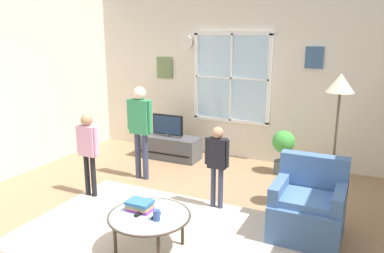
{
  "coord_description": "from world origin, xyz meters",
  "views": [
    {
      "loc": [
        2.1,
        -3.45,
        2.26
      ],
      "look_at": [
        -0.01,
        0.97,
        1.03
      ],
      "focal_mm": 36.41,
      "sensor_mm": 36.0,
      "label": 1
    }
  ],
  "objects_px": {
    "person_pink_shirt": "(88,145)",
    "floor_lamp": "(339,98)",
    "remote_near_cup": "(156,216)",
    "potted_plant_by_window": "(283,148)",
    "tv_stand": "(168,147)",
    "television": "(168,125)",
    "book_stack": "(140,205)",
    "remote_near_books": "(140,213)",
    "cup": "(157,215)",
    "person_green_shirt": "(140,122)",
    "armchair": "(308,208)",
    "person_black_shirt": "(217,158)",
    "coffee_table": "(149,217)"
  },
  "relations": [
    {
      "from": "remote_near_books",
      "to": "person_pink_shirt",
      "type": "bearing_deg",
      "value": 147.52
    },
    {
      "from": "tv_stand",
      "to": "potted_plant_by_window",
      "type": "relative_size",
      "value": 1.62
    },
    {
      "from": "remote_near_books",
      "to": "armchair",
      "type": "bearing_deg",
      "value": 35.76
    },
    {
      "from": "television",
      "to": "book_stack",
      "type": "relative_size",
      "value": 2.17
    },
    {
      "from": "armchair",
      "to": "potted_plant_by_window",
      "type": "relative_size",
      "value": 1.22
    },
    {
      "from": "tv_stand",
      "to": "armchair",
      "type": "bearing_deg",
      "value": -32.0
    },
    {
      "from": "tv_stand",
      "to": "person_pink_shirt",
      "type": "height_order",
      "value": "person_pink_shirt"
    },
    {
      "from": "person_pink_shirt",
      "to": "floor_lamp",
      "type": "bearing_deg",
      "value": 15.16
    },
    {
      "from": "remote_near_cup",
      "to": "potted_plant_by_window",
      "type": "relative_size",
      "value": 0.2
    },
    {
      "from": "remote_near_books",
      "to": "floor_lamp",
      "type": "height_order",
      "value": "floor_lamp"
    },
    {
      "from": "remote_near_cup",
      "to": "person_pink_shirt",
      "type": "distance_m",
      "value": 1.81
    },
    {
      "from": "armchair",
      "to": "floor_lamp",
      "type": "bearing_deg",
      "value": 74.81
    },
    {
      "from": "television",
      "to": "coffee_table",
      "type": "bearing_deg",
      "value": -64.64
    },
    {
      "from": "person_pink_shirt",
      "to": "person_black_shirt",
      "type": "relative_size",
      "value": 1.08
    },
    {
      "from": "remote_near_books",
      "to": "remote_near_cup",
      "type": "height_order",
      "value": "same"
    },
    {
      "from": "television",
      "to": "armchair",
      "type": "bearing_deg",
      "value": -31.96
    },
    {
      "from": "cup",
      "to": "remote_near_cup",
      "type": "distance_m",
      "value": 0.09
    },
    {
      "from": "remote_near_cup",
      "to": "tv_stand",
      "type": "bearing_deg",
      "value": 116.71
    },
    {
      "from": "cup",
      "to": "person_black_shirt",
      "type": "distance_m",
      "value": 1.34
    },
    {
      "from": "television",
      "to": "remote_near_cup",
      "type": "bearing_deg",
      "value": -63.27
    },
    {
      "from": "potted_plant_by_window",
      "to": "floor_lamp",
      "type": "xyz_separation_m",
      "value": [
        0.86,
        -1.18,
        1.05
      ]
    },
    {
      "from": "person_pink_shirt",
      "to": "person_black_shirt",
      "type": "xyz_separation_m",
      "value": [
        1.72,
        0.41,
        -0.05
      ]
    },
    {
      "from": "floor_lamp",
      "to": "remote_near_cup",
      "type": "bearing_deg",
      "value": -131.86
    },
    {
      "from": "television",
      "to": "armchair",
      "type": "distance_m",
      "value": 3.23
    },
    {
      "from": "tv_stand",
      "to": "remote_near_cup",
      "type": "xyz_separation_m",
      "value": [
        1.39,
        -2.76,
        0.22
      ]
    },
    {
      "from": "remote_near_cup",
      "to": "cup",
      "type": "bearing_deg",
      "value": -55.04
    },
    {
      "from": "tv_stand",
      "to": "potted_plant_by_window",
      "type": "distance_m",
      "value": 2.05
    },
    {
      "from": "book_stack",
      "to": "cup",
      "type": "relative_size",
      "value": 2.45
    },
    {
      "from": "person_green_shirt",
      "to": "potted_plant_by_window",
      "type": "relative_size",
      "value": 2.02
    },
    {
      "from": "cup",
      "to": "remote_near_cup",
      "type": "xyz_separation_m",
      "value": [
        -0.04,
        0.06,
        -0.04
      ]
    },
    {
      "from": "person_pink_shirt",
      "to": "person_black_shirt",
      "type": "bearing_deg",
      "value": 13.32
    },
    {
      "from": "tv_stand",
      "to": "person_black_shirt",
      "type": "height_order",
      "value": "person_black_shirt"
    },
    {
      "from": "armchair",
      "to": "coffee_table",
      "type": "xyz_separation_m",
      "value": [
        -1.42,
        -1.06,
        0.06
      ]
    },
    {
      "from": "tv_stand",
      "to": "person_green_shirt",
      "type": "xyz_separation_m",
      "value": [
        0.11,
        -1.05,
        0.7
      ]
    },
    {
      "from": "person_black_shirt",
      "to": "cup",
      "type": "bearing_deg",
      "value": -94.97
    },
    {
      "from": "tv_stand",
      "to": "book_stack",
      "type": "xyz_separation_m",
      "value": [
        1.16,
        -2.71,
        0.26
      ]
    },
    {
      "from": "television",
      "to": "book_stack",
      "type": "xyz_separation_m",
      "value": [
        1.16,
        -2.71,
        -0.14
      ]
    },
    {
      "from": "cup",
      "to": "person_green_shirt",
      "type": "height_order",
      "value": "person_green_shirt"
    },
    {
      "from": "television",
      "to": "person_green_shirt",
      "type": "height_order",
      "value": "person_green_shirt"
    },
    {
      "from": "television",
      "to": "armchair",
      "type": "xyz_separation_m",
      "value": [
        2.73,
        -1.7,
        -0.28
      ]
    },
    {
      "from": "person_green_shirt",
      "to": "person_pink_shirt",
      "type": "bearing_deg",
      "value": -108.54
    },
    {
      "from": "cup",
      "to": "remote_near_books",
      "type": "height_order",
      "value": "cup"
    },
    {
      "from": "coffee_table",
      "to": "floor_lamp",
      "type": "relative_size",
      "value": 0.49
    },
    {
      "from": "armchair",
      "to": "person_pink_shirt",
      "type": "height_order",
      "value": "person_pink_shirt"
    },
    {
      "from": "book_stack",
      "to": "person_green_shirt",
      "type": "distance_m",
      "value": 2.01
    },
    {
      "from": "potted_plant_by_window",
      "to": "floor_lamp",
      "type": "height_order",
      "value": "floor_lamp"
    },
    {
      "from": "television",
      "to": "remote_near_books",
      "type": "height_order",
      "value": "television"
    },
    {
      "from": "television",
      "to": "tv_stand",
      "type": "bearing_deg",
      "value": 90.0
    },
    {
      "from": "tv_stand",
      "to": "book_stack",
      "type": "bearing_deg",
      "value": -66.81
    },
    {
      "from": "television",
      "to": "person_pink_shirt",
      "type": "height_order",
      "value": "person_pink_shirt"
    }
  ]
}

